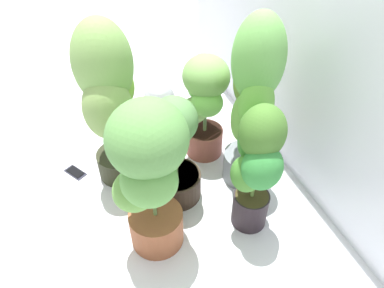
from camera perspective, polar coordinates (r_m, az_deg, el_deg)
ground_plane at (r=2.09m, az=-5.78°, el=-8.56°), size 8.00×8.00×0.00m
mylar_back_wall at (r=1.84m, az=20.28°, el=20.27°), size 3.20×0.01×2.00m
potted_plant_back_left at (r=2.12m, az=2.00°, el=7.12°), size 0.42×0.38×0.69m
potted_plant_front_left at (r=1.89m, az=-13.32°, el=7.81°), size 0.44×0.37×0.98m
potted_plant_front_right at (r=1.53m, az=-6.92°, el=-3.91°), size 0.47×0.46×0.84m
potted_plant_back_center at (r=1.85m, az=9.69°, el=7.49°), size 0.37×0.36×1.02m
potted_plant_center at (r=1.87m, az=-2.75°, el=-0.33°), size 0.38×0.32×0.66m
potted_plant_back_right at (r=1.67m, az=10.34°, el=-2.83°), size 0.34×0.31×0.75m
cell_phone at (r=2.32m, az=-18.25°, el=-4.33°), size 0.16×0.14×0.01m
floor_fan at (r=2.36m, az=-5.22°, el=6.87°), size 0.28×0.28×0.39m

